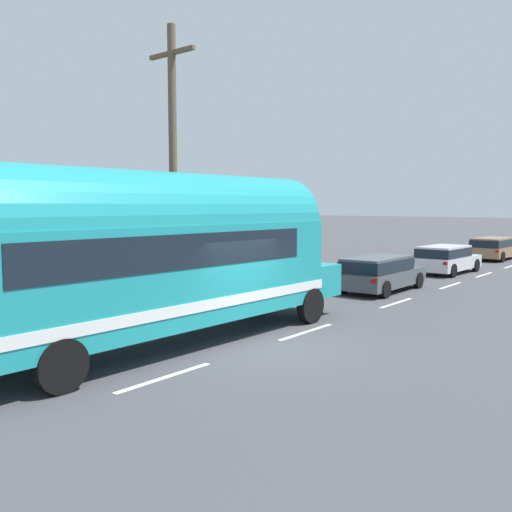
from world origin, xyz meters
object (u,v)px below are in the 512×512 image
(utility_pole, at_px, (173,168))
(car_third, at_px, (494,247))
(painted_bus, at_px, (148,251))
(car_lead, at_px, (380,271))
(car_second, at_px, (446,258))

(utility_pole, distance_m, car_third, 24.78)
(painted_bus, distance_m, car_lead, 11.39)
(car_second, distance_m, car_third, 8.73)
(utility_pole, bearing_deg, car_lead, 73.05)
(painted_bus, distance_m, car_third, 27.37)
(car_lead, bearing_deg, painted_bus, -91.27)
(painted_bus, height_order, car_lead, painted_bus)
(car_third, bearing_deg, painted_bus, -90.10)
(car_lead, bearing_deg, car_second, 90.53)
(utility_pole, distance_m, car_second, 16.28)
(utility_pole, xyz_separation_m, car_second, (2.48, 15.67, -3.64))
(painted_bus, bearing_deg, utility_pole, 128.15)
(utility_pole, height_order, car_second, utility_pole)
(car_second, bearing_deg, painted_bus, -90.56)
(painted_bus, height_order, car_third, painted_bus)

